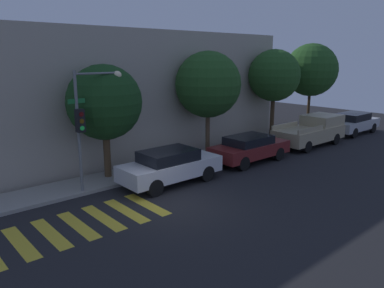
{
  "coord_description": "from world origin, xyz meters",
  "views": [
    {
      "loc": [
        -8.08,
        -10.34,
        5.47
      ],
      "look_at": [
        2.74,
        2.1,
        1.6
      ],
      "focal_mm": 35.0,
      "sensor_mm": 36.0,
      "label": 1
    }
  ],
  "objects_px": {
    "sedan_near_corner": "(170,166)",
    "tree_midblock": "(208,85)",
    "sedan_far_end": "(353,123)",
    "tree_near_corner": "(104,103)",
    "traffic_light_pole": "(89,112)",
    "sedan_middle": "(250,148)",
    "pickup_truck": "(312,131)",
    "tree_far_end": "(274,76)",
    "tree_behind_truck": "(311,70)"
  },
  "relations": [
    {
      "from": "traffic_light_pole",
      "to": "sedan_far_end",
      "type": "distance_m",
      "value": 19.92
    },
    {
      "from": "sedan_middle",
      "to": "tree_far_end",
      "type": "relative_size",
      "value": 0.77
    },
    {
      "from": "tree_far_end",
      "to": "tree_behind_truck",
      "type": "relative_size",
      "value": 0.93
    },
    {
      "from": "tree_midblock",
      "to": "sedan_far_end",
      "type": "bearing_deg",
      "value": -10.92
    },
    {
      "from": "traffic_light_pole",
      "to": "pickup_truck",
      "type": "height_order",
      "value": "traffic_light_pole"
    },
    {
      "from": "sedan_far_end",
      "to": "tree_far_end",
      "type": "height_order",
      "value": "tree_far_end"
    },
    {
      "from": "sedan_far_end",
      "to": "tree_near_corner",
      "type": "relative_size",
      "value": 0.9
    },
    {
      "from": "tree_near_corner",
      "to": "sedan_near_corner",
      "type": "bearing_deg",
      "value": -53.31
    },
    {
      "from": "sedan_middle",
      "to": "tree_behind_truck",
      "type": "distance_m",
      "value": 10.23
    },
    {
      "from": "sedan_near_corner",
      "to": "sedan_middle",
      "type": "height_order",
      "value": "sedan_near_corner"
    },
    {
      "from": "pickup_truck",
      "to": "sedan_middle",
      "type": "bearing_deg",
      "value": 180.0
    },
    {
      "from": "tree_midblock",
      "to": "sedan_middle",
      "type": "bearing_deg",
      "value": -70.73
    },
    {
      "from": "sedan_near_corner",
      "to": "tree_midblock",
      "type": "distance_m",
      "value": 5.96
    },
    {
      "from": "traffic_light_pole",
      "to": "tree_near_corner",
      "type": "xyz_separation_m",
      "value": [
        1.27,
        1.09,
        0.17
      ]
    },
    {
      "from": "sedan_near_corner",
      "to": "tree_midblock",
      "type": "height_order",
      "value": "tree_midblock"
    },
    {
      "from": "traffic_light_pole",
      "to": "sedan_middle",
      "type": "bearing_deg",
      "value": -8.67
    },
    {
      "from": "sedan_middle",
      "to": "traffic_light_pole",
      "type": "bearing_deg",
      "value": 171.33
    },
    {
      "from": "sedan_near_corner",
      "to": "sedan_far_end",
      "type": "xyz_separation_m",
      "value": [
        16.69,
        -0.0,
        -0.01
      ]
    },
    {
      "from": "sedan_middle",
      "to": "pickup_truck",
      "type": "height_order",
      "value": "pickup_truck"
    },
    {
      "from": "sedan_middle",
      "to": "pickup_truck",
      "type": "xyz_separation_m",
      "value": [
        5.97,
        -0.0,
        0.15
      ]
    },
    {
      "from": "tree_near_corner",
      "to": "tree_far_end",
      "type": "distance_m",
      "value": 12.03
    },
    {
      "from": "pickup_truck",
      "to": "tree_near_corner",
      "type": "distance_m",
      "value": 13.48
    },
    {
      "from": "sedan_near_corner",
      "to": "tree_far_end",
      "type": "xyz_separation_m",
      "value": [
        10.25,
        2.36,
        3.46
      ]
    },
    {
      "from": "traffic_light_pole",
      "to": "sedan_far_end",
      "type": "bearing_deg",
      "value": -3.68
    },
    {
      "from": "traffic_light_pole",
      "to": "tree_far_end",
      "type": "height_order",
      "value": "tree_far_end"
    },
    {
      "from": "sedan_far_end",
      "to": "pickup_truck",
      "type": "bearing_deg",
      "value": 180.0
    },
    {
      "from": "sedan_middle",
      "to": "tree_near_corner",
      "type": "bearing_deg",
      "value": 161.5
    },
    {
      "from": "sedan_far_end",
      "to": "tree_far_end",
      "type": "bearing_deg",
      "value": 159.88
    },
    {
      "from": "pickup_truck",
      "to": "tree_behind_truck",
      "type": "height_order",
      "value": "tree_behind_truck"
    },
    {
      "from": "sedan_far_end",
      "to": "tree_near_corner",
      "type": "height_order",
      "value": "tree_near_corner"
    },
    {
      "from": "sedan_middle",
      "to": "tree_midblock",
      "type": "distance_m",
      "value": 4.07
    },
    {
      "from": "sedan_near_corner",
      "to": "tree_behind_truck",
      "type": "xyz_separation_m",
      "value": [
        14.5,
        2.36,
        3.71
      ]
    },
    {
      "from": "sedan_near_corner",
      "to": "sedan_middle",
      "type": "distance_m",
      "value": 5.29
    },
    {
      "from": "sedan_far_end",
      "to": "tree_far_end",
      "type": "xyz_separation_m",
      "value": [
        -6.44,
        2.36,
        3.46
      ]
    },
    {
      "from": "pickup_truck",
      "to": "tree_near_corner",
      "type": "bearing_deg",
      "value": 169.74
    },
    {
      "from": "pickup_truck",
      "to": "tree_far_end",
      "type": "height_order",
      "value": "tree_far_end"
    },
    {
      "from": "tree_near_corner",
      "to": "tree_midblock",
      "type": "relative_size",
      "value": 0.89
    },
    {
      "from": "tree_near_corner",
      "to": "tree_far_end",
      "type": "height_order",
      "value": "tree_far_end"
    },
    {
      "from": "pickup_truck",
      "to": "tree_behind_truck",
      "type": "xyz_separation_m",
      "value": [
        3.24,
        2.36,
        3.6
      ]
    },
    {
      "from": "sedan_near_corner",
      "to": "tree_near_corner",
      "type": "xyz_separation_m",
      "value": [
        -1.76,
        2.36,
        2.69
      ]
    },
    {
      "from": "sedan_near_corner",
      "to": "tree_far_end",
      "type": "bearing_deg",
      "value": 12.95
    },
    {
      "from": "pickup_truck",
      "to": "tree_behind_truck",
      "type": "relative_size",
      "value": 0.82
    },
    {
      "from": "sedan_near_corner",
      "to": "tree_near_corner",
      "type": "distance_m",
      "value": 3.98
    },
    {
      "from": "sedan_near_corner",
      "to": "tree_behind_truck",
      "type": "distance_m",
      "value": 15.16
    },
    {
      "from": "tree_near_corner",
      "to": "tree_behind_truck",
      "type": "bearing_deg",
      "value": 0.0
    },
    {
      "from": "tree_midblock",
      "to": "tree_behind_truck",
      "type": "bearing_deg",
      "value": 0.0
    },
    {
      "from": "tree_behind_truck",
      "to": "sedan_far_end",
      "type": "bearing_deg",
      "value": -47.18
    },
    {
      "from": "traffic_light_pole",
      "to": "pickup_truck",
      "type": "xyz_separation_m",
      "value": [
        14.29,
        -1.27,
        -2.41
      ]
    },
    {
      "from": "sedan_near_corner",
      "to": "tree_near_corner",
      "type": "relative_size",
      "value": 0.89
    },
    {
      "from": "sedan_near_corner",
      "to": "sedan_far_end",
      "type": "bearing_deg",
      "value": -0.0
    }
  ]
}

